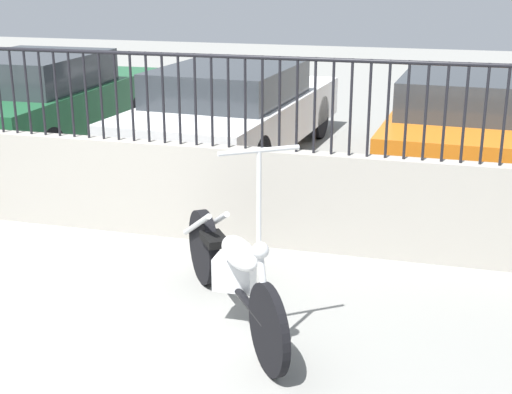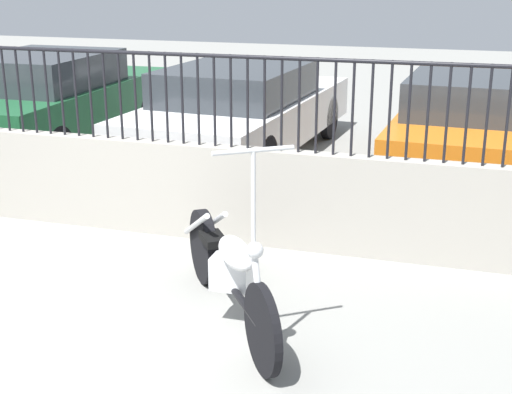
% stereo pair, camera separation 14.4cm
% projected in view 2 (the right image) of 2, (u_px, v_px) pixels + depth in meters
% --- Properties ---
extents(low_wall, '(9.56, 0.18, 0.91)m').
position_uv_depth(low_wall, '(155.00, 187.00, 6.85)').
color(low_wall, '#9E998E').
rests_on(low_wall, ground_plane).
extents(fence_railing, '(9.56, 0.04, 0.84)m').
position_uv_depth(fence_railing, '(150.00, 84.00, 6.55)').
color(fence_railing, black).
rests_on(fence_railing, low_wall).
extents(motorcycle_black, '(1.31, 1.77, 1.44)m').
position_uv_depth(motorcycle_black, '(226.00, 266.00, 5.17)').
color(motorcycle_black, black).
rests_on(motorcycle_black, ground_plane).
extents(car_green, '(1.79, 4.16, 1.36)m').
position_uv_depth(car_green, '(51.00, 101.00, 9.93)').
color(car_green, black).
rests_on(car_green, ground_plane).
extents(car_white, '(2.10, 4.56, 1.24)m').
position_uv_depth(car_white, '(242.00, 110.00, 9.58)').
color(car_white, black).
rests_on(car_white, ground_plane).
extents(car_orange, '(2.02, 4.06, 1.28)m').
position_uv_depth(car_orange, '(480.00, 126.00, 8.51)').
color(car_orange, black).
rests_on(car_orange, ground_plane).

